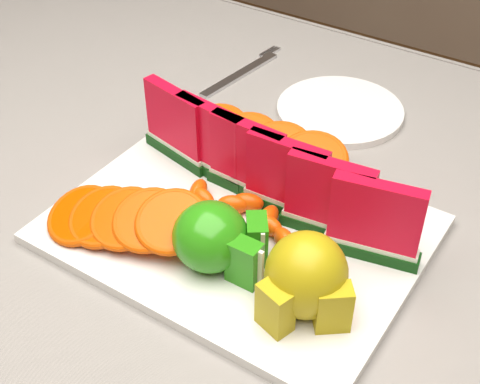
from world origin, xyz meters
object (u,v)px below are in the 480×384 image
at_px(platter, 238,229).
at_px(side_plate, 340,110).
at_px(fork, 243,72).
at_px(apple_cluster, 217,239).
at_px(pear_cluster, 306,279).

bearing_deg(platter, side_plate, 93.41).
bearing_deg(side_plate, fork, 173.52).
height_order(side_plate, fork, side_plate).
relative_size(platter, apple_cluster, 3.33).
bearing_deg(side_plate, pear_cluster, -68.81).
bearing_deg(side_plate, apple_cluster, -84.97).
height_order(platter, pear_cluster, pear_cluster).
height_order(platter, fork, platter).
relative_size(pear_cluster, fork, 0.50).
relative_size(platter, fork, 2.05).
xyz_separation_m(apple_cluster, pear_cluster, (0.11, -0.00, 0.01)).
xyz_separation_m(side_plate, fork, (-0.18, 0.02, -0.00)).
relative_size(apple_cluster, side_plate, 0.57).
bearing_deg(platter, apple_cluster, -77.29).
xyz_separation_m(apple_cluster, side_plate, (-0.03, 0.35, -0.04)).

